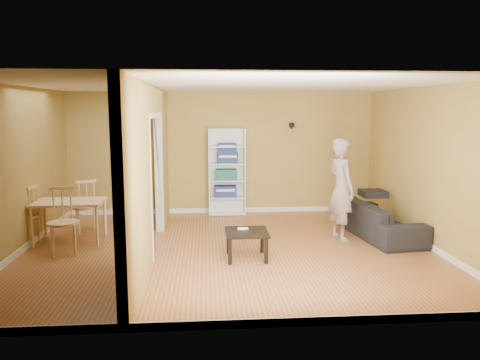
# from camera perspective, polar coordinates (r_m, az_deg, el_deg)

# --- Properties ---
(room_shell) EXTENTS (6.50, 6.50, 6.50)m
(room_shell) POSITION_cam_1_polar(r_m,az_deg,el_deg) (7.32, -1.44, 1.30)
(room_shell) COLOR #A8673C
(room_shell) RESTS_ON ground
(partition) EXTENTS (0.22, 5.50, 2.60)m
(partition) POSITION_cam_1_polar(r_m,az_deg,el_deg) (7.36, -10.82, 1.19)
(partition) COLOR #B89248
(partition) RESTS_ON ground
(wall_speaker) EXTENTS (0.10, 0.10, 0.10)m
(wall_speaker) POSITION_cam_1_polar(r_m,az_deg,el_deg) (10.12, 6.34, 6.68)
(wall_speaker) COLOR black
(wall_speaker) RESTS_ON room_shell
(sofa) EXTENTS (2.16, 1.12, 0.79)m
(sofa) POSITION_cam_1_polar(r_m,az_deg,el_deg) (8.65, 16.57, -4.02)
(sofa) COLOR black
(sofa) RESTS_ON ground
(person) EXTENTS (0.87, 0.74, 2.06)m
(person) POSITION_cam_1_polar(r_m,az_deg,el_deg) (8.15, 12.29, -0.05)
(person) COLOR slate
(person) RESTS_ON ground
(bookshelf) EXTENTS (0.77, 0.34, 1.84)m
(bookshelf) POSITION_cam_1_polar(r_m,az_deg,el_deg) (9.95, -1.63, 1.03)
(bookshelf) COLOR white
(bookshelf) RESTS_ON ground
(paper_box_navy_a) EXTENTS (0.46, 0.30, 0.23)m
(paper_box_navy_a) POSITION_cam_1_polar(r_m,az_deg,el_deg) (9.97, -1.79, -1.36)
(paper_box_navy_a) COLOR navy
(paper_box_navy_a) RESTS_ON bookshelf
(paper_box_teal) EXTENTS (0.45, 0.29, 0.23)m
(paper_box_teal) POSITION_cam_1_polar(r_m,az_deg,el_deg) (9.91, -1.68, 0.67)
(paper_box_teal) COLOR #095E4A
(paper_box_teal) RESTS_ON bookshelf
(paper_box_navy_b) EXTENTS (0.43, 0.28, 0.22)m
(paper_box_navy_b) POSITION_cam_1_polar(r_m,az_deg,el_deg) (9.87, -1.52, 2.73)
(paper_box_navy_b) COLOR navy
(paper_box_navy_b) RESTS_ON bookshelf
(paper_box_navy_c) EXTENTS (0.39, 0.25, 0.20)m
(paper_box_navy_c) POSITION_cam_1_polar(r_m,az_deg,el_deg) (9.85, -1.60, 3.80)
(paper_box_navy_c) COLOR navy
(paper_box_navy_c) RESTS_ON bookshelf
(coffee_table) EXTENTS (0.64, 0.64, 0.42)m
(coffee_table) POSITION_cam_1_polar(r_m,az_deg,el_deg) (7.07, 0.81, -6.74)
(coffee_table) COLOR black
(coffee_table) RESTS_ON ground
(game_controller) EXTENTS (0.15, 0.04, 0.03)m
(game_controller) POSITION_cam_1_polar(r_m,az_deg,el_deg) (7.14, 0.33, -5.93)
(game_controller) COLOR white
(game_controller) RESTS_ON coffee_table
(dining_table) EXTENTS (1.13, 0.75, 0.71)m
(dining_table) POSITION_cam_1_polar(r_m,az_deg,el_deg) (8.41, -20.12, -2.92)
(dining_table) COLOR #DCAE89
(dining_table) RESTS_ON ground
(chair_left) EXTENTS (0.52, 0.52, 0.99)m
(chair_left) POSITION_cam_1_polar(r_m,az_deg,el_deg) (8.61, -24.80, -3.83)
(chair_left) COLOR tan
(chair_left) RESTS_ON ground
(chair_near) EXTENTS (0.58, 0.58, 1.04)m
(chair_near) POSITION_cam_1_polar(r_m,az_deg,el_deg) (7.77, -20.80, -4.69)
(chair_near) COLOR tan
(chair_near) RESTS_ON ground
(chair_far) EXTENTS (0.59, 0.59, 1.00)m
(chair_far) POSITION_cam_1_polar(r_m,az_deg,el_deg) (9.00, -18.28, -2.95)
(chair_far) COLOR #DABC8B
(chair_far) RESTS_ON ground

